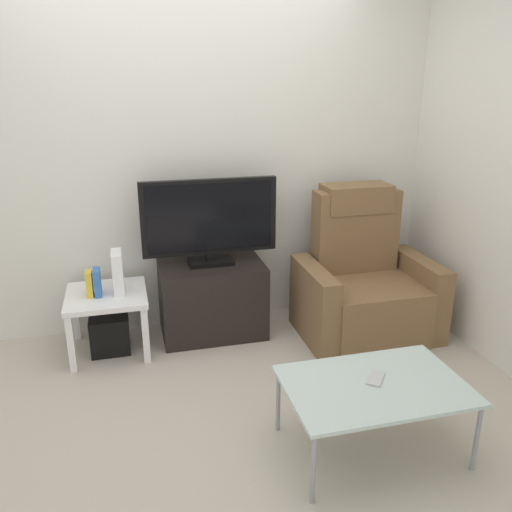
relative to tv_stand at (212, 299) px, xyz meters
The scene contains 12 objects.
ground_plane 0.88m from the tv_stand, 96.97° to the right, with size 6.40×6.40×0.00m, color #B2A899.
wall_back 1.07m from the tv_stand, 108.57° to the left, with size 6.40×0.06×2.60m, color silver.
tv_stand is the anchor object (origin of this frame).
television 0.60m from the tv_stand, 90.00° to the left, with size 0.97×0.20×0.62m.
recliner_armchair 1.13m from the tv_stand, 11.74° to the right, with size 0.98×0.78×1.08m.
side_table 0.76m from the tv_stand, behind, with size 0.54×0.54×0.43m.
subwoofer_box 0.77m from the tv_stand, behind, with size 0.27×0.27×0.27m, color black.
book_leftmost 0.89m from the tv_stand, behind, with size 0.04×0.10×0.17m, color gold.
book_middle 0.84m from the tv_stand, behind, with size 0.04×0.12×0.19m, color #3366B2.
game_console 0.73m from the tv_stand, behind, with size 0.07×0.20×0.29m, color white.
coffee_table 1.61m from the tv_stand, 69.63° to the right, with size 0.90×0.60×0.39m.
cell_phone 1.58m from the tv_stand, 68.31° to the right, with size 0.07×0.15×0.01m, color #B7B7BC.
Camera 1 is at (-0.49, -2.73, 1.84)m, focal length 36.94 mm.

